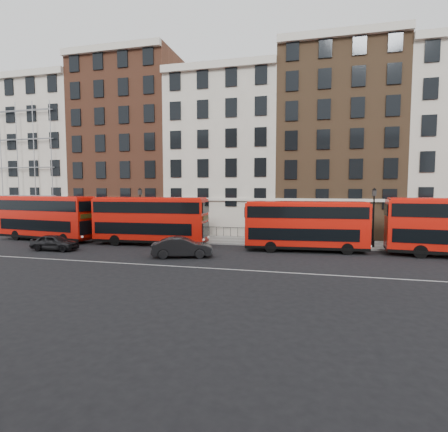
% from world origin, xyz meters
% --- Properties ---
extents(ground, '(120.00, 120.00, 0.00)m').
position_xyz_m(ground, '(0.00, 0.00, 0.00)').
color(ground, black).
rests_on(ground, ground).
extents(pavement, '(80.00, 5.00, 0.15)m').
position_xyz_m(pavement, '(0.00, 10.50, 0.07)').
color(pavement, slate).
rests_on(pavement, ground).
extents(kerb, '(80.00, 0.30, 0.16)m').
position_xyz_m(kerb, '(0.00, 8.00, 0.08)').
color(kerb, gray).
rests_on(kerb, ground).
extents(road_centre_line, '(70.00, 0.12, 0.01)m').
position_xyz_m(road_centre_line, '(0.00, -2.00, 0.01)').
color(road_centre_line, white).
rests_on(road_centre_line, ground).
extents(building_terrace, '(64.00, 11.95, 22.00)m').
position_xyz_m(building_terrace, '(-0.31, 17.88, 10.24)').
color(building_terrace, '#B9B0A0').
rests_on(building_terrace, ground).
extents(bus_a, '(11.19, 4.11, 4.60)m').
position_xyz_m(bus_a, '(-16.42, 6.12, 2.47)').
color(bus_a, red).
rests_on(bus_a, ground).
extents(bus_b, '(10.96, 3.13, 4.56)m').
position_xyz_m(bus_b, '(-4.76, 6.11, 2.44)').
color(bus_b, red).
rests_on(bus_b, ground).
extents(bus_c, '(10.37, 3.26, 4.29)m').
position_xyz_m(bus_c, '(9.65, 6.11, 2.30)').
color(bus_c, red).
rests_on(bus_c, ground).
extents(car_rear, '(4.17, 1.79, 1.40)m').
position_xyz_m(car_rear, '(-11.52, 1.32, 0.70)').
color(car_rear, black).
rests_on(car_rear, ground).
extents(car_front, '(5.01, 3.08, 1.56)m').
position_xyz_m(car_front, '(0.37, 1.17, 0.78)').
color(car_front, '#232426').
rests_on(car_front, ground).
extents(lamp_post_left, '(0.44, 0.44, 5.33)m').
position_xyz_m(lamp_post_left, '(-7.20, 8.85, 3.08)').
color(lamp_post_left, black).
rests_on(lamp_post_left, pavement).
extents(lamp_post_right, '(0.44, 0.44, 5.33)m').
position_xyz_m(lamp_post_right, '(15.55, 9.07, 3.08)').
color(lamp_post_right, black).
rests_on(lamp_post_right, pavement).
extents(iron_railings, '(6.60, 0.06, 1.00)m').
position_xyz_m(iron_railings, '(0.00, 12.70, 0.65)').
color(iron_railings, black).
rests_on(iron_railings, pavement).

